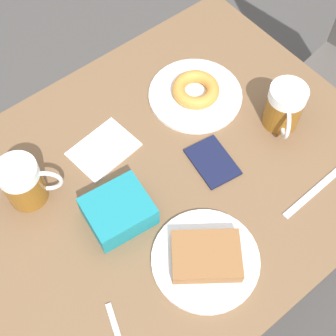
{
  "coord_description": "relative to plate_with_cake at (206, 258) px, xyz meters",
  "views": [
    {
      "loc": [
        0.43,
        -0.34,
        1.67
      ],
      "look_at": [
        0.0,
        0.0,
        0.73
      ],
      "focal_mm": 50.0,
      "sensor_mm": 36.0,
      "label": 1
    }
  ],
  "objects": [
    {
      "name": "ground_plane",
      "position": [
        -0.22,
        0.07,
        -0.72
      ],
      "size": [
        8.0,
        8.0,
        0.0
      ],
      "primitive_type": "plane",
      "color": "#474442"
    },
    {
      "name": "table",
      "position": [
        -0.22,
        0.07,
        -0.07
      ],
      "size": [
        0.81,
        1.02,
        0.71
      ],
      "color": "brown",
      "rests_on": "ground_plane"
    },
    {
      "name": "plate_with_cake",
      "position": [
        0.0,
        0.0,
        0.0
      ],
      "size": [
        0.23,
        0.23,
        0.04
      ],
      "color": "white",
      "rests_on": "table"
    },
    {
      "name": "plate_with_donut",
      "position": [
        -0.36,
        0.27,
        -0.0
      ],
      "size": [
        0.24,
        0.24,
        0.04
      ],
      "color": "white",
      "rests_on": "table"
    },
    {
      "name": "beer_mug_left",
      "position": [
        -0.16,
        0.39,
        0.04
      ],
      "size": [
        0.12,
        0.11,
        0.12
      ],
      "color": "#8C5619",
      "rests_on": "table"
    },
    {
      "name": "beer_mug_center",
      "position": [
        -0.37,
        -0.21,
        0.04
      ],
      "size": [
        0.1,
        0.12,
        0.12
      ],
      "color": "#8C5619",
      "rests_on": "table"
    },
    {
      "name": "napkin_folded",
      "position": [
        -0.37,
        -0.01,
        -0.01
      ],
      "size": [
        0.13,
        0.17,
        0.0
      ],
      "rotation": [
        0.0,
        0.0,
        4.83
      ],
      "color": "white",
      "rests_on": "table"
    },
    {
      "name": "knife",
      "position": [
        0.03,
        0.3,
        -0.01
      ],
      "size": [
        0.02,
        0.2,
        0.0
      ],
      "rotation": [
        0.0,
        0.0,
        0.03
      ],
      "color": "silver",
      "rests_on": "table"
    },
    {
      "name": "passport_near_edge",
      "position": [
        -0.17,
        0.17,
        -0.01
      ],
      "size": [
        0.14,
        0.11,
        0.01
      ],
      "rotation": [
        0.0,
        0.0,
        4.57
      ],
      "color": "#141938",
      "rests_on": "table"
    },
    {
      "name": "blue_pouch",
      "position": [
        -0.2,
        -0.08,
        0.01
      ],
      "size": [
        0.14,
        0.15,
        0.06
      ],
      "rotation": [
        0.0,
        0.0,
        1.45
      ],
      "color": "teal",
      "rests_on": "table"
    }
  ]
}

